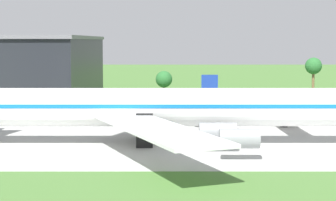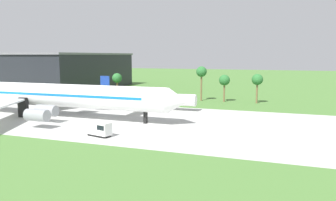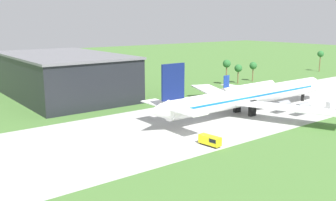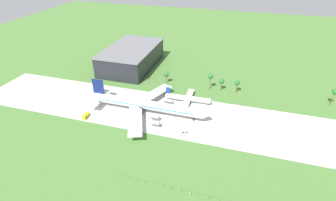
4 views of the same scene
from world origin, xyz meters
name	(u,v)px [view 1 (image 1 of 4)]	position (x,y,z in m)	size (l,w,h in m)	color
jet_airliner	(159,108)	(-47.42, -2.81, 5.47)	(79.67, 61.32, 18.06)	white
regional_aircraft	(282,109)	(-25.60, 16.02, 3.07)	(29.41, 26.50, 9.32)	white
terminal_building	(18,69)	(-83.61, 59.51, 8.27)	(36.72, 61.20, 16.51)	black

